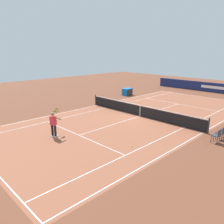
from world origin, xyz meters
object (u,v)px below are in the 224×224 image
(tennis_net, at_px, (140,110))
(tennis_ball, at_px, (132,146))
(equipment_cart_tarped, at_px, (127,92))
(tennis_player_near, at_px, (54,123))
(spectator_chair_7, at_px, (217,135))
(spectator_chair_6, at_px, (222,132))

(tennis_net, xyz_separation_m, tennis_ball, (5.31, 3.65, -0.46))
(tennis_ball, distance_m, equipment_cart_tarped, 15.68)
(tennis_net, height_order, tennis_ball, tennis_net)
(tennis_net, relative_size, equipment_cart_tarped, 9.36)
(tennis_player_near, bearing_deg, spectator_chair_7, 129.56)
(equipment_cart_tarped, bearing_deg, tennis_player_near, 23.54)
(tennis_net, distance_m, spectator_chair_6, 6.87)
(tennis_player_near, distance_m, equipment_cart_tarped, 15.17)
(spectator_chair_6, bearing_deg, tennis_ball, -33.96)
(tennis_player_near, xyz_separation_m, equipment_cart_tarped, (-13.90, -6.06, -0.49))
(tennis_player_near, relative_size, spectator_chair_6, 1.93)
(spectator_chair_6, bearing_deg, spectator_chair_7, 0.00)
(spectator_chair_7, bearing_deg, equipment_cart_tarped, -118.50)
(tennis_net, bearing_deg, spectator_chair_6, 85.33)
(tennis_player_near, bearing_deg, tennis_net, 173.27)
(tennis_ball, distance_m, spectator_chair_7, 5.18)
(tennis_ball, bearing_deg, equipment_cart_tarped, -137.40)
(tennis_ball, height_order, spectator_chair_7, spectator_chair_7)
(tennis_net, xyz_separation_m, tennis_player_near, (7.67, -0.91, 0.44))
(tennis_ball, relative_size, spectator_chair_7, 0.08)
(spectator_chair_6, xyz_separation_m, equipment_cart_tarped, (-6.79, -13.81, -0.08))
(tennis_player_near, bearing_deg, spectator_chair_6, 132.54)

